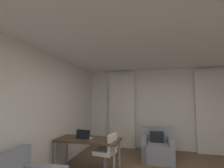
% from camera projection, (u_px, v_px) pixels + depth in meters
% --- Properties ---
extents(wall_window, '(5.12, 0.06, 2.60)m').
position_uv_depth(wall_window, '(163.00, 109.00, 5.25)').
color(wall_window, silver).
rests_on(wall_window, ground).
extents(wall_left, '(0.06, 6.12, 2.60)m').
position_uv_depth(wall_left, '(30.00, 116.00, 2.96)').
color(wall_left, silver).
rests_on(wall_left, ground).
extents(ceiling, '(5.12, 6.12, 0.06)m').
position_uv_depth(ceiling, '(173.00, 32.00, 2.45)').
color(ceiling, white).
rests_on(ceiling, wall_left).
extents(curtain_left_panel, '(0.90, 0.06, 2.50)m').
position_uv_depth(curtain_left_panel, '(122.00, 110.00, 5.46)').
color(curtain_left_panel, silver).
rests_on(curtain_left_panel, ground).
extents(curtain_right_panel, '(0.90, 0.06, 2.50)m').
position_uv_depth(curtain_right_panel, '(212.00, 111.00, 4.78)').
color(curtain_right_panel, silver).
rests_on(curtain_right_panel, ground).
extents(armchair, '(0.81, 0.80, 0.80)m').
position_uv_depth(armchair, '(157.00, 149.00, 4.28)').
color(armchair, gray).
rests_on(armchair, ground).
extents(desk, '(1.41, 0.61, 0.73)m').
position_uv_depth(desk, '(88.00, 142.00, 3.56)').
color(desk, '#4C3828').
rests_on(desk, ground).
extents(desk_chair, '(0.48, 0.48, 0.88)m').
position_uv_depth(desk_chair, '(107.00, 157.00, 3.35)').
color(desk_chair, gray).
rests_on(desk_chair, ground).
extents(laptop, '(0.33, 0.26, 0.22)m').
position_uv_depth(laptop, '(84.00, 137.00, 3.52)').
color(laptop, '#ADADB2').
rests_on(laptop, desk).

